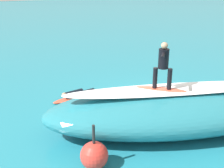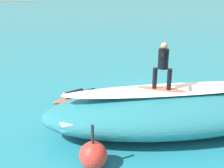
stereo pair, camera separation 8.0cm
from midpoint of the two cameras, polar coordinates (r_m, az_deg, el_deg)
name	(u,v)px [view 2 (the right image)]	position (r m, az deg, el deg)	size (l,w,h in m)	color
ground_plane	(150,106)	(11.61, 7.80, -4.41)	(120.00, 120.00, 0.00)	teal
wave_crest	(175,110)	(9.82, 12.82, -5.07)	(8.88, 3.16, 1.41)	teal
wave_foam_lip	(177,89)	(9.52, 13.18, -1.03)	(7.55, 1.11, 0.08)	white
surfboard_riding	(161,90)	(9.34, 10.15, -1.18)	(1.90, 0.49, 0.09)	#E0563D
surfer_riding	(163,62)	(9.04, 10.52, 4.32)	(1.01, 1.16, 1.53)	black
surfboard_paddling	(75,97)	(12.28, -7.34, -2.69)	(2.01, 0.49, 0.10)	#E0563D
surfer_paddling	(77,93)	(12.27, -6.87, -1.81)	(1.62, 0.52, 0.29)	black
buoy_marker	(93,155)	(7.88, -3.52, -14.15)	(0.77, 0.77, 1.31)	red
foam_patch_mid	(179,105)	(11.77, 13.51, -4.20)	(0.83, 0.60, 0.09)	white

